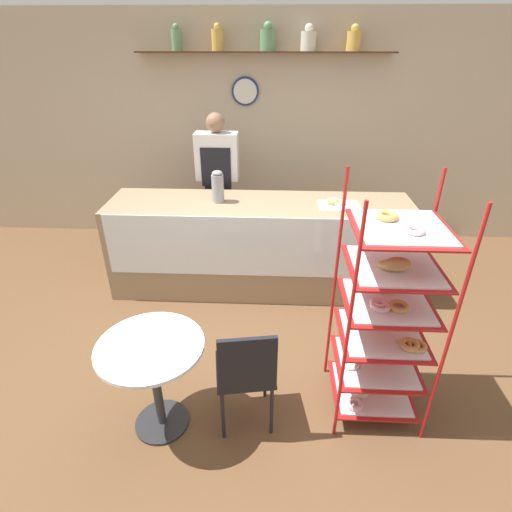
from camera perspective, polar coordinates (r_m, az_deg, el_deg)
The scene contains 9 objects.
ground_plane at distance 3.40m, azimuth -0.37°, elevation -15.88°, with size 14.00×14.00×0.00m, color brown.
back_wall at distance 5.17m, azimuth 1.23°, elevation 17.41°, with size 10.00×0.30×2.70m.
display_counter at distance 4.16m, azimuth 0.54°, elevation 1.47°, with size 3.03×0.74×0.96m.
pastry_rack at distance 2.77m, azimuth 17.80°, elevation -8.41°, with size 0.61×0.60×1.70m.
person_worker at distance 4.60m, azimuth -5.41°, elevation 10.13°, with size 0.46×0.23×1.71m.
cafe_table at distance 2.74m, azimuth -14.48°, elevation -15.00°, with size 0.68×0.68×0.72m.
cafe_chair at distance 2.66m, azimuth -1.47°, elevation -15.98°, with size 0.44×0.44×0.86m.
coffee_carafe at distance 3.96m, azimuth -5.49°, elevation 9.83°, with size 0.12×0.12×0.32m.
donut_tray_counter at distance 3.97m, azimuth 11.49°, elevation 7.39°, with size 0.39×0.28×0.05m.
Camera 1 is at (0.14, -2.42, 2.39)m, focal length 28.00 mm.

